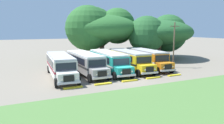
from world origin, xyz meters
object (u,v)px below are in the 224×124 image
(parked_bus_slot_2, at_px, (109,61))
(utility_pole, at_px, (174,44))
(parked_bus_slot_1, at_px, (85,62))
(parked_bus_slot_3, at_px, (129,59))
(broad_shade_tree, at_px, (100,28))
(secondary_tree, at_px, (158,33))
(parked_bus_slot_0, at_px, (61,65))
(parked_bus_slot_4, at_px, (146,58))

(parked_bus_slot_2, bearing_deg, utility_pole, 86.00)
(parked_bus_slot_1, relative_size, parked_bus_slot_3, 1.00)
(parked_bus_slot_2, distance_m, parked_bus_slot_3, 3.39)
(broad_shade_tree, xyz_separation_m, utility_pole, (6.87, -13.99, -2.49))
(parked_bus_slot_1, relative_size, secondary_tree, 0.72)
(parked_bus_slot_0, distance_m, parked_bus_slot_3, 10.30)
(parked_bus_slot_3, distance_m, parked_bus_slot_4, 3.36)
(parked_bus_slot_1, relative_size, utility_pole, 1.53)
(parked_bus_slot_3, relative_size, utility_pole, 1.54)
(parked_bus_slot_4, distance_m, secondary_tree, 12.32)
(parked_bus_slot_0, height_order, parked_bus_slot_4, same)
(parked_bus_slot_2, distance_m, parked_bus_slot_4, 6.74)
(parked_bus_slot_2, height_order, parked_bus_slot_3, same)
(parked_bus_slot_4, bearing_deg, parked_bus_slot_2, -82.26)
(broad_shade_tree, height_order, utility_pole, broad_shade_tree)
(parked_bus_slot_0, distance_m, parked_bus_slot_4, 13.66)
(secondary_tree, bearing_deg, broad_shade_tree, 160.09)
(secondary_tree, bearing_deg, parked_bus_slot_2, -150.53)
(parked_bus_slot_4, bearing_deg, secondary_tree, 138.76)
(broad_shade_tree, bearing_deg, parked_bus_slot_4, -76.82)
(parked_bus_slot_1, bearing_deg, secondary_tree, 113.35)
(parked_bus_slot_1, xyz_separation_m, parked_bus_slot_2, (3.41, -0.22, 0.00))
(secondary_tree, bearing_deg, parked_bus_slot_3, -144.10)
(parked_bus_slot_3, bearing_deg, broad_shade_tree, -178.89)
(parked_bus_slot_0, height_order, broad_shade_tree, broad_shade_tree)
(parked_bus_slot_1, distance_m, utility_pole, 14.37)
(parked_bus_slot_4, height_order, secondary_tree, secondary_tree)
(parked_bus_slot_0, xyz_separation_m, parked_bus_slot_2, (6.90, 0.43, 0.00))
(utility_pole, bearing_deg, secondary_tree, 65.66)
(parked_bus_slot_1, height_order, broad_shade_tree, broad_shade_tree)
(parked_bus_slot_2, height_order, utility_pole, utility_pole)
(parked_bus_slot_4, xyz_separation_m, utility_pole, (3.98, -1.67, 2.20))
(parked_bus_slot_0, height_order, parked_bus_slot_1, same)
(parked_bus_slot_1, xyz_separation_m, parked_bus_slot_3, (6.79, -0.17, 0.00))
(parked_bus_slot_0, height_order, utility_pole, utility_pole)
(parked_bus_slot_3, bearing_deg, parked_bus_slot_0, -84.19)
(parked_bus_slot_1, relative_size, parked_bus_slot_2, 1.00)
(parked_bus_slot_0, relative_size, parked_bus_slot_4, 1.00)
(parked_bus_slot_1, height_order, parked_bus_slot_2, same)
(parked_bus_slot_2, bearing_deg, secondary_tree, 122.40)
(parked_bus_slot_1, bearing_deg, broad_shade_tree, 148.94)
(parked_bus_slot_1, height_order, parked_bus_slot_3, same)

